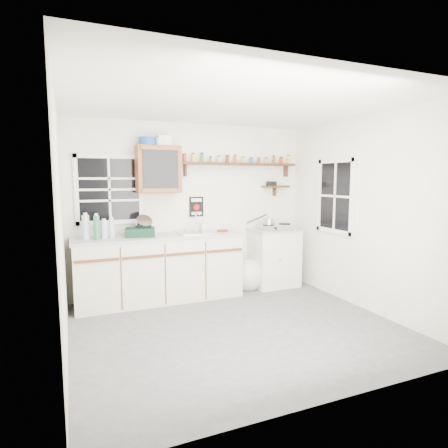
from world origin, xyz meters
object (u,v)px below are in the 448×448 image
object	(u,v)px
main_cabinet	(160,268)
dish_rack	(141,229)
right_cabinet	(274,257)
upper_cabinet	(158,169)
spice_shelf	(239,163)
hotplate	(277,227)

from	to	relation	value
main_cabinet	dish_rack	distance (m)	0.60
right_cabinet	upper_cabinet	distance (m)	2.26
upper_cabinet	spice_shelf	world-z (taller)	upper_cabinet
hotplate	upper_cabinet	bearing A→B (deg)	-176.76
main_cabinet	upper_cabinet	bearing A→B (deg)	76.32
upper_cabinet	dish_rack	size ratio (longest dim) A/B	1.48
main_cabinet	spice_shelf	size ratio (longest dim) A/B	1.21
upper_cabinet	dish_rack	world-z (taller)	upper_cabinet
upper_cabinet	hotplate	distance (m)	2.03
spice_shelf	hotplate	bearing A→B (deg)	-20.36
dish_rack	right_cabinet	bearing A→B (deg)	11.95
spice_shelf	hotplate	world-z (taller)	spice_shelf
spice_shelf	dish_rack	bearing A→B (deg)	-172.70
main_cabinet	upper_cabinet	xyz separation A→B (m)	(0.03, 0.14, 1.36)
upper_cabinet	spice_shelf	bearing A→B (deg)	3.12
spice_shelf	hotplate	xyz separation A→B (m)	(0.56, -0.21, -0.98)
right_cabinet	dish_rack	distance (m)	2.15
upper_cabinet	spice_shelf	size ratio (longest dim) A/B	0.34
main_cabinet	right_cabinet	xyz separation A→B (m)	(1.83, 0.03, -0.01)
right_cabinet	hotplate	size ratio (longest dim) A/B	1.48
main_cabinet	upper_cabinet	size ratio (longest dim) A/B	3.55
main_cabinet	right_cabinet	distance (m)	1.84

